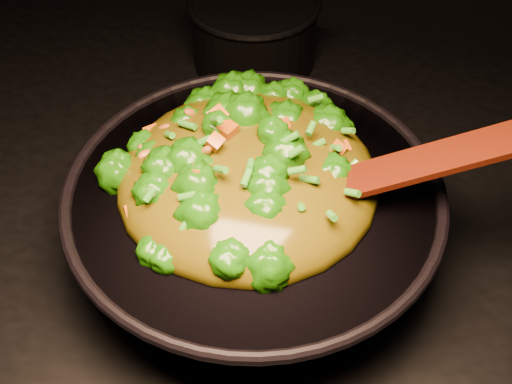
% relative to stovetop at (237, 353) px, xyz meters
% --- Properties ---
extents(stovetop, '(1.20, 0.90, 0.90)m').
position_rel_stovetop_xyz_m(stovetop, '(0.00, 0.00, 0.00)').
color(stovetop, black).
rests_on(stovetop, ground).
extents(wok, '(0.48, 0.48, 0.12)m').
position_rel_stovetop_xyz_m(wok, '(0.06, -0.09, 0.51)').
color(wok, black).
rests_on(wok, stovetop).
extents(stir_fry, '(0.35, 0.35, 0.11)m').
position_rel_stovetop_xyz_m(stir_fry, '(0.05, -0.08, 0.62)').
color(stir_fry, '#1D6507').
rests_on(stir_fry, wok).
extents(spatula, '(0.29, 0.11, 0.12)m').
position_rel_stovetop_xyz_m(spatula, '(0.20, -0.08, 0.62)').
color(spatula, '#330D05').
rests_on(spatula, wok).
extents(back_pot, '(0.24, 0.24, 0.12)m').
position_rel_stovetop_xyz_m(back_pot, '(-0.04, 0.32, 0.51)').
color(back_pot, black).
rests_on(back_pot, stovetop).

